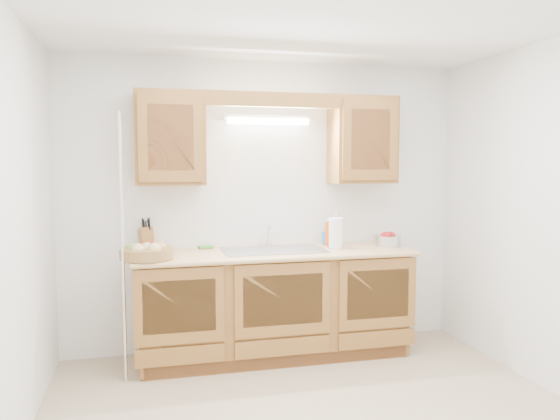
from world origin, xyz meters
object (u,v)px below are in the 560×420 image
object	(u,v)px
knife_block	(146,239)
paper_towel	(336,233)
apple_bowl	(387,240)
fruit_basket	(147,252)

from	to	relation	value
knife_block	paper_towel	bearing A→B (deg)	-25.14
paper_towel	apple_bowl	world-z (taller)	paper_towel
fruit_basket	knife_block	bearing A→B (deg)	89.97
apple_bowl	knife_block	bearing A→B (deg)	174.62
fruit_basket	paper_towel	world-z (taller)	paper_towel
knife_block	apple_bowl	bearing A→B (deg)	-22.22
knife_block	apple_bowl	size ratio (longest dim) A/B	0.91
fruit_basket	knife_block	distance (m)	0.37
knife_block	apple_bowl	xyz separation A→B (m)	(2.06, -0.19, -0.05)
fruit_basket	paper_towel	distance (m)	1.58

